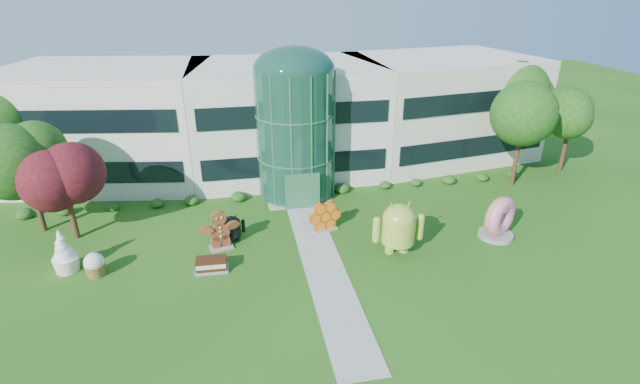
{
  "coord_description": "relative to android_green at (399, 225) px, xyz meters",
  "views": [
    {
      "loc": [
        -4.71,
        -22.05,
        15.62
      ],
      "look_at": [
        0.76,
        6.0,
        2.6
      ],
      "focal_mm": 26.0,
      "sensor_mm": 36.0,
      "label": 1
    }
  ],
  "objects": [
    {
      "name": "gingerbread",
      "position": [
        -10.91,
        2.61,
        -0.59
      ],
      "size": [
        3.06,
        1.74,
        2.66
      ],
      "primitive_type": null,
      "rotation": [
        0.0,
        0.0,
        0.23
      ],
      "color": "brown",
      "rests_on": "ground"
    },
    {
      "name": "atrium",
      "position": [
        -4.87,
        10.29,
        2.97
      ],
      "size": [
        6.0,
        6.0,
        9.8
      ],
      "primitive_type": "cylinder",
      "color": "#194738",
      "rests_on": "ground"
    },
    {
      "name": "building",
      "position": [
        -4.87,
        16.29,
        2.72
      ],
      "size": [
        46.0,
        15.0,
        9.3
      ],
      "primitive_type": null,
      "color": "beige",
      "rests_on": "ground"
    },
    {
      "name": "ice_cream_sandwich",
      "position": [
        -11.46,
        0.08,
        -1.5
      ],
      "size": [
        1.95,
        1.03,
        0.86
      ],
      "primitive_type": null,
      "rotation": [
        0.0,
        0.0,
        -0.04
      ],
      "color": "black",
      "rests_on": "ground"
    },
    {
      "name": "donut",
      "position": [
        7.15,
        0.54,
        -0.44
      ],
      "size": [
        3.16,
        2.61,
        2.97
      ],
      "primitive_type": null,
      "rotation": [
        0.0,
        0.0,
        0.52
      ],
      "color": "#DA5394",
      "rests_on": "ground"
    },
    {
      "name": "walkway",
      "position": [
        -4.87,
        0.29,
        -1.91
      ],
      "size": [
        2.4,
        20.0,
        0.04
      ],
      "primitive_type": "cube",
      "color": "#9E9E93",
      "rests_on": "ground"
    },
    {
      "name": "android_green",
      "position": [
        0.0,
        0.0,
        0.0
      ],
      "size": [
        3.52,
        2.45,
        3.85
      ],
      "primitive_type": null,
      "rotation": [
        0.0,
        0.0,
        -0.05
      ],
      "color": "#9FB83B",
      "rests_on": "ground"
    },
    {
      "name": "ground",
      "position": [
        -4.87,
        -1.71,
        -1.93
      ],
      "size": [
        140.0,
        140.0,
        0.0
      ],
      "primitive_type": "plane",
      "color": "#215114",
      "rests_on": "ground"
    },
    {
      "name": "android_black",
      "position": [
        -10.13,
        3.4,
        -0.89
      ],
      "size": [
        2.12,
        1.76,
        2.07
      ],
      "primitive_type": null,
      "rotation": [
        0.0,
        0.0,
        0.34
      ],
      "color": "black",
      "rests_on": "ground"
    },
    {
      "name": "tree_red",
      "position": [
        -20.37,
        5.79,
        1.07
      ],
      "size": [
        4.0,
        4.0,
        6.0
      ],
      "primitive_type": null,
      "color": "#3F0C14",
      "rests_on": "ground"
    },
    {
      "name": "trees_backdrop",
      "position": [
        -4.87,
        11.29,
        2.27
      ],
      "size": [
        52.0,
        8.0,
        8.4
      ],
      "primitive_type": null,
      "color": "#114210",
      "rests_on": "ground"
    },
    {
      "name": "honeycomb",
      "position": [
        -3.89,
        3.65,
        -0.96
      ],
      "size": [
        2.61,
        1.5,
        1.93
      ],
      "primitive_type": null,
      "rotation": [
        0.0,
        0.0,
        0.27
      ],
      "color": "orange",
      "rests_on": "ground"
    },
    {
      "name": "froyo",
      "position": [
        -19.83,
        1.72,
        -0.57
      ],
      "size": [
        2.09,
        2.09,
        2.7
      ],
      "primitive_type": null,
      "rotation": [
        0.0,
        0.0,
        0.43
      ],
      "color": "white",
      "rests_on": "ground"
    },
    {
      "name": "cupcake",
      "position": [
        -18.05,
        0.9,
        -1.19
      ],
      "size": [
        1.29,
        1.29,
        1.46
      ],
      "primitive_type": null,
      "rotation": [
        0.0,
        0.0,
        0.06
      ],
      "color": "white",
      "rests_on": "ground"
    }
  ]
}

